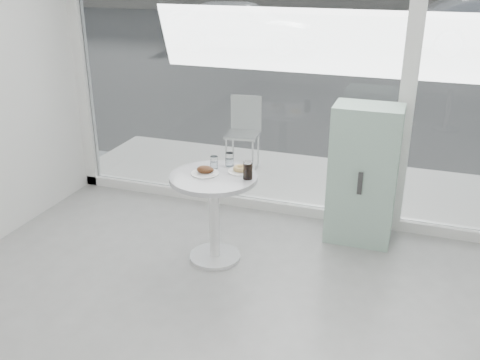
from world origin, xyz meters
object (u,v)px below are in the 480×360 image
at_px(cola_glass, 248,171).
at_px(car_white, 241,24).
at_px(patio_chair, 244,128).
at_px(plate_fritter, 205,171).
at_px(main_table, 214,200).
at_px(mint_cabinet, 363,175).
at_px(water_tumbler_b, 229,160).
at_px(water_tumbler_a, 214,163).
at_px(plate_donut, 241,170).

bearing_deg(cola_glass, car_white, 109.53).
distance_m(patio_chair, plate_fritter, 2.09).
bearing_deg(main_table, mint_cabinet, 34.78).
height_order(car_white, plate_fritter, car_white).
relative_size(patio_chair, plate_fritter, 3.77).
distance_m(plate_fritter, water_tumbler_b, 0.27).
height_order(mint_cabinet, car_white, car_white).
bearing_deg(patio_chair, car_white, 103.97).
relative_size(main_table, water_tumbler_a, 7.23).
xyz_separation_m(main_table, water_tumbler_b, (0.05, 0.25, 0.27)).
distance_m(patio_chair, plate_donut, 2.02).
bearing_deg(main_table, cola_glass, 5.44).
distance_m(car_white, water_tumbler_b, 11.27).
bearing_deg(main_table, water_tumbler_b, 79.69).
xyz_separation_m(plate_donut, cola_glass, (0.10, -0.12, 0.05)).
bearing_deg(plate_donut, main_table, -141.28).
distance_m(mint_cabinet, water_tumbler_a, 1.34).
relative_size(mint_cabinet, plate_donut, 5.97).
height_order(main_table, plate_donut, plate_donut).
distance_m(plate_donut, cola_glass, 0.17).
bearing_deg(main_table, plate_donut, 38.72).
bearing_deg(main_table, plate_fritter, 173.65).
distance_m(patio_chair, water_tumbler_a, 1.95).
bearing_deg(plate_donut, mint_cabinet, 33.95).
relative_size(car_white, plate_donut, 19.73).
bearing_deg(plate_fritter, water_tumbler_b, 64.06).
relative_size(plate_fritter, water_tumbler_a, 2.15).
bearing_deg(water_tumbler_a, plate_fritter, -97.28).
distance_m(plate_fritter, water_tumbler_a, 0.15).
xyz_separation_m(main_table, cola_glass, (0.29, 0.03, 0.29)).
height_order(plate_donut, water_tumbler_b, water_tumbler_b).
bearing_deg(mint_cabinet, water_tumbler_b, -154.24).
bearing_deg(water_tumbler_a, cola_glass, -20.38).
bearing_deg(car_white, mint_cabinet, -159.97).
height_order(water_tumbler_a, water_tumbler_b, water_tumbler_b).
bearing_deg(plate_fritter, car_white, 107.81).
xyz_separation_m(mint_cabinet, water_tumbler_a, (-1.17, -0.62, 0.19)).
height_order(mint_cabinet, plate_donut, mint_cabinet).
height_order(plate_donut, water_tumbler_a, water_tumbler_a).
relative_size(main_table, car_white, 0.18).
xyz_separation_m(patio_chair, plate_donut, (0.62, -1.90, 0.25)).
relative_size(mint_cabinet, water_tumbler_a, 11.84).
distance_m(car_white, water_tumbler_a, 11.33).
bearing_deg(plate_fritter, mint_cabinet, 32.81).
bearing_deg(water_tumbler_a, main_table, -70.48).
relative_size(car_white, water_tumbler_a, 39.10).
relative_size(mint_cabinet, plate_fritter, 5.50).
height_order(mint_cabinet, cola_glass, mint_cabinet).
height_order(mint_cabinet, plate_fritter, mint_cabinet).
height_order(main_table, cola_glass, cola_glass).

